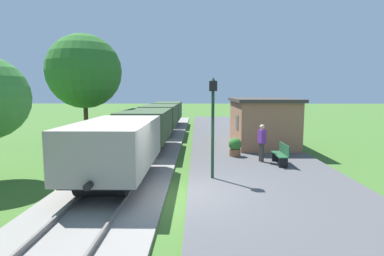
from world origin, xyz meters
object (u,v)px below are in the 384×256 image
(potted_planter, at_px, (235,147))
(lamp_post_near, at_px, (213,109))
(freight_train, at_px, (154,122))
(person_waiting, at_px, (262,141))
(bench_near_hut, at_px, (281,154))
(station_hut, at_px, (262,121))
(tree_trackside_far, at_px, (84,71))

(potted_planter, bearing_deg, lamp_post_near, -108.38)
(lamp_post_near, bearing_deg, freight_train, 109.87)
(person_waiting, relative_size, potted_planter, 1.87)
(lamp_post_near, bearing_deg, bench_near_hut, 35.34)
(station_hut, relative_size, bench_near_hut, 3.87)
(station_hut, bearing_deg, potted_planter, -119.78)
(potted_planter, bearing_deg, tree_trackside_far, 152.78)
(freight_train, relative_size, person_waiting, 15.20)
(freight_train, xyz_separation_m, station_hut, (6.80, -2.15, 0.26))
(station_hut, height_order, lamp_post_near, lamp_post_near)
(lamp_post_near, bearing_deg, station_hut, 65.99)
(lamp_post_near, xyz_separation_m, tree_trackside_far, (-7.75, 8.61, 1.90))
(freight_train, height_order, bench_near_hut, freight_train)
(potted_planter, bearing_deg, station_hut, 60.22)
(freight_train, bearing_deg, person_waiting, -49.65)
(freight_train, xyz_separation_m, bench_near_hut, (6.61, -7.39, -0.68))
(person_waiting, distance_m, tree_trackside_far, 12.22)
(station_hut, distance_m, person_waiting, 4.85)
(tree_trackside_far, bearing_deg, station_hut, -5.89)
(station_hut, bearing_deg, freight_train, 162.47)
(station_hut, relative_size, potted_planter, 6.33)
(bench_near_hut, xyz_separation_m, tree_trackside_far, (-10.89, 6.38, 3.98))
(freight_train, xyz_separation_m, tree_trackside_far, (-4.28, -1.01, 3.31))
(bench_near_hut, relative_size, tree_trackside_far, 0.21)
(station_hut, relative_size, person_waiting, 3.39)
(person_waiting, bearing_deg, lamp_post_near, 31.30)
(station_hut, xyz_separation_m, person_waiting, (-0.96, -4.73, -0.47))
(station_hut, height_order, potted_planter, station_hut)
(station_hut, xyz_separation_m, tree_trackside_far, (-11.07, 1.14, 3.05))
(potted_planter, relative_size, tree_trackside_far, 0.13)
(freight_train, distance_m, bench_near_hut, 9.94)
(bench_near_hut, height_order, lamp_post_near, lamp_post_near)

